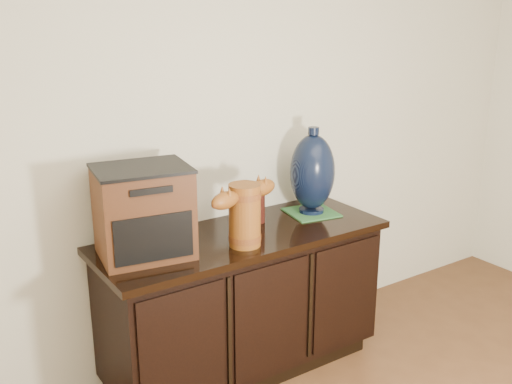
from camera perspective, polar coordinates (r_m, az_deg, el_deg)
sideboard at (r=3.09m, az=-1.26°, el=-10.37°), size 1.46×0.56×0.75m
terracotta_vessel at (r=2.74m, az=-1.09°, el=-1.86°), size 0.42×0.19×0.29m
tv_radio at (r=2.66m, az=-10.66°, el=-1.87°), size 0.45×0.38×0.41m
green_mat at (r=3.23m, az=5.28°, el=-1.94°), size 0.29×0.29×0.01m
lamp_base at (r=3.17m, az=5.39°, el=1.87°), size 0.27×0.27×0.46m
spray_can at (r=3.06m, az=0.24°, el=-1.19°), size 0.07×0.07×0.19m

